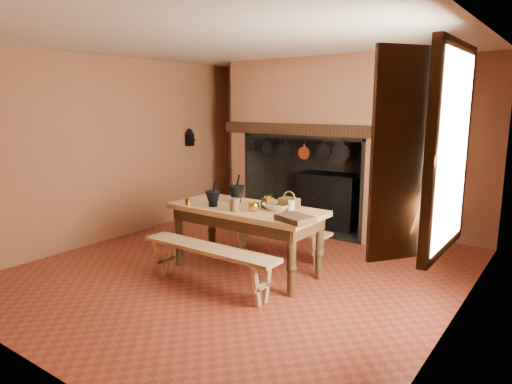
# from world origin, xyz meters

# --- Properties ---
(floor) EXTENTS (5.50, 5.50, 0.00)m
(floor) POSITION_xyz_m (0.00, 0.00, 0.00)
(floor) COLOR brown
(floor) RESTS_ON ground
(ceiling) EXTENTS (5.50, 5.50, 0.00)m
(ceiling) POSITION_xyz_m (0.00, 0.00, 2.80)
(ceiling) COLOR silver
(ceiling) RESTS_ON back_wall
(back_wall) EXTENTS (5.00, 0.02, 2.80)m
(back_wall) POSITION_xyz_m (0.00, 2.75, 1.40)
(back_wall) COLOR brown
(back_wall) RESTS_ON floor
(wall_left) EXTENTS (0.02, 5.50, 2.80)m
(wall_left) POSITION_xyz_m (-2.50, 0.00, 1.40)
(wall_left) COLOR brown
(wall_left) RESTS_ON floor
(wall_right) EXTENTS (0.02, 5.50, 2.80)m
(wall_right) POSITION_xyz_m (2.50, 0.00, 1.40)
(wall_right) COLOR brown
(wall_right) RESTS_ON floor
(wall_front) EXTENTS (5.00, 0.02, 2.80)m
(wall_front) POSITION_xyz_m (0.00, -2.75, 1.40)
(wall_front) COLOR brown
(wall_front) RESTS_ON floor
(chimney_breast) EXTENTS (2.95, 0.96, 2.80)m
(chimney_breast) POSITION_xyz_m (-0.30, 2.31, 1.81)
(chimney_breast) COLOR brown
(chimney_breast) RESTS_ON floor
(iron_range) EXTENTS (1.12, 0.55, 1.60)m
(iron_range) POSITION_xyz_m (-0.04, 2.45, 0.48)
(iron_range) COLOR black
(iron_range) RESTS_ON floor
(hearth_pans) EXTENTS (0.51, 0.62, 0.20)m
(hearth_pans) POSITION_xyz_m (-1.05, 2.22, 0.09)
(hearth_pans) COLOR gold
(hearth_pans) RESTS_ON floor
(hanging_pans) EXTENTS (1.92, 0.29, 0.27)m
(hanging_pans) POSITION_xyz_m (-0.34, 1.81, 1.36)
(hanging_pans) COLOR black
(hanging_pans) RESTS_ON chimney_breast
(onion_string) EXTENTS (0.12, 0.10, 0.46)m
(onion_string) POSITION_xyz_m (1.00, 1.79, 1.33)
(onion_string) COLOR #B75721
(onion_string) RESTS_ON chimney_breast
(herb_bunch) EXTENTS (0.20, 0.20, 0.35)m
(herb_bunch) POSITION_xyz_m (1.18, 1.79, 1.38)
(herb_bunch) COLOR brown
(herb_bunch) RESTS_ON chimney_breast
(window) EXTENTS (0.39, 1.75, 1.76)m
(window) POSITION_xyz_m (2.35, -0.40, 1.70)
(window) COLOR white
(window) RESTS_ON wall_right
(wall_coffee_mill) EXTENTS (0.23, 0.16, 0.31)m
(wall_coffee_mill) POSITION_xyz_m (-2.42, 1.55, 1.52)
(wall_coffee_mill) COLOR black
(wall_coffee_mill) RESTS_ON wall_left
(work_table) EXTENTS (1.93, 0.86, 0.84)m
(work_table) POSITION_xyz_m (0.06, -0.06, 0.70)
(work_table) COLOR #AF8350
(work_table) RESTS_ON floor
(bench_front) EXTENTS (1.79, 0.31, 0.50)m
(bench_front) POSITION_xyz_m (0.06, -0.75, 0.38)
(bench_front) COLOR #AF8350
(bench_front) RESTS_ON floor
(bench_back) EXTENTS (1.54, 0.27, 0.43)m
(bench_back) POSITION_xyz_m (0.06, 0.68, 0.32)
(bench_back) COLOR #AF8350
(bench_back) RESTS_ON floor
(mortar_large) EXTENTS (0.22, 0.22, 0.37)m
(mortar_large) POSITION_xyz_m (-0.19, 0.07, 0.96)
(mortar_large) COLOR black
(mortar_large) RESTS_ON work_table
(mortar_small) EXTENTS (0.19, 0.19, 0.32)m
(mortar_small) POSITION_xyz_m (-0.29, -0.26, 0.94)
(mortar_small) COLOR black
(mortar_small) RESTS_ON work_table
(coffee_grinder) EXTENTS (0.18, 0.15, 0.19)m
(coffee_grinder) POSITION_xyz_m (0.31, 0.05, 0.91)
(coffee_grinder) COLOR #332110
(coffee_grinder) RESTS_ON work_table
(brass_mug_a) EXTENTS (0.08, 0.08, 0.08)m
(brass_mug_a) POSITION_xyz_m (-0.59, -0.40, 0.88)
(brass_mug_a) COLOR gold
(brass_mug_a) RESTS_ON work_table
(brass_mug_b) EXTENTS (0.10, 0.10, 0.08)m
(brass_mug_b) POSITION_xyz_m (0.50, -0.01, 0.88)
(brass_mug_b) COLOR gold
(brass_mug_b) RESTS_ON work_table
(mixing_bowl) EXTENTS (0.38, 0.38, 0.08)m
(mixing_bowl) POSITION_xyz_m (0.47, 0.04, 0.88)
(mixing_bowl) COLOR #B6AC8C
(mixing_bowl) RESTS_ON work_table
(stoneware_crock) EXTENTS (0.15, 0.15, 0.15)m
(stoneware_crock) POSITION_xyz_m (0.09, -0.32, 0.91)
(stoneware_crock) COLOR #52381E
(stoneware_crock) RESTS_ON work_table
(glass_jar) EXTENTS (0.10, 0.10, 0.14)m
(glass_jar) POSITION_xyz_m (0.65, 0.04, 0.90)
(glass_jar) COLOR beige
(glass_jar) RESTS_ON work_table
(wicker_basket) EXTENTS (0.24, 0.18, 0.22)m
(wicker_basket) POSITION_xyz_m (0.53, 0.19, 0.91)
(wicker_basket) COLOR #533919
(wicker_basket) RESTS_ON work_table
(wooden_tray) EXTENTS (0.45, 0.37, 0.07)m
(wooden_tray) POSITION_xyz_m (0.92, -0.31, 0.87)
(wooden_tray) COLOR #332110
(wooden_tray) RESTS_ON work_table
(brass_cup) EXTENTS (0.13, 0.13, 0.10)m
(brass_cup) POSITION_xyz_m (0.28, -0.19, 0.89)
(brass_cup) COLOR gold
(brass_cup) RESTS_ON work_table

